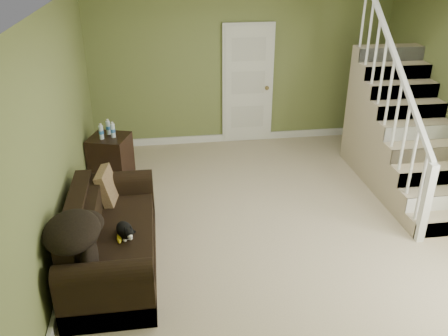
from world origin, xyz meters
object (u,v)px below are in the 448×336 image
object	(u,v)px
sofa	(109,241)
banana	(119,238)
side_table	(111,156)
cat	(125,231)

from	to	relation	value
sofa	banana	size ratio (longest dim) A/B	11.89
sofa	banana	distance (m)	0.27
side_table	cat	world-z (taller)	side_table
cat	banana	xyz separation A→B (m)	(-0.06, -0.05, -0.06)
sofa	side_table	size ratio (longest dim) A/B	2.33
side_table	banana	bearing A→B (deg)	-83.59
sofa	cat	xyz separation A→B (m)	(0.19, -0.14, 0.21)
side_table	cat	distance (m)	2.35
cat	banana	bearing A→B (deg)	-160.79
side_table	banana	world-z (taller)	side_table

